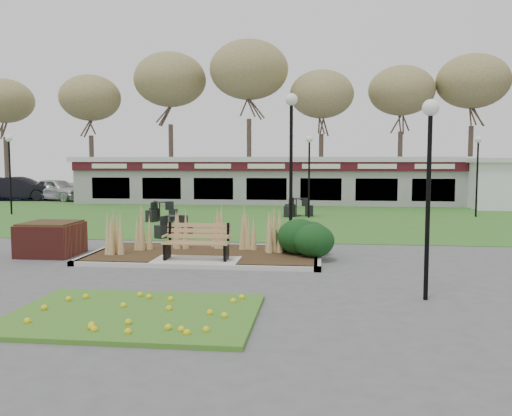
# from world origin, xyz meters

# --- Properties ---
(ground) EXTENTS (100.00, 100.00, 0.00)m
(ground) POSITION_xyz_m (0.00, 0.00, 0.00)
(ground) COLOR #515154
(ground) RESTS_ON ground
(lawn) EXTENTS (34.00, 16.00, 0.02)m
(lawn) POSITION_xyz_m (0.00, 12.00, 0.01)
(lawn) COLOR #366821
(lawn) RESTS_ON ground
(flower_bed) EXTENTS (4.20, 3.00, 0.16)m
(flower_bed) POSITION_xyz_m (0.00, -4.60, 0.07)
(flower_bed) COLOR #317020
(flower_bed) RESTS_ON ground
(planting_bed) EXTENTS (6.75, 3.40, 1.27)m
(planting_bed) POSITION_xyz_m (1.27, 1.35, 0.37)
(planting_bed) COLOR #332814
(planting_bed) RESTS_ON ground
(park_bench) EXTENTS (1.70, 0.66, 0.93)m
(park_bench) POSITION_xyz_m (0.00, 0.25, 0.59)
(park_bench) COLOR #AC844E
(park_bench) RESTS_ON ground
(brick_planter) EXTENTS (1.50, 1.50, 0.95)m
(brick_planter) POSITION_xyz_m (-4.40, 1.00, 0.48)
(brick_planter) COLOR maroon
(brick_planter) RESTS_ON ground
(food_pavilion) EXTENTS (24.60, 3.40, 2.90)m
(food_pavilion) POSITION_xyz_m (0.00, 19.96, 1.48)
(food_pavilion) COLOR gray
(food_pavilion) RESTS_ON ground
(service_hut) EXTENTS (4.40, 3.40, 2.83)m
(service_hut) POSITION_xyz_m (13.50, 18.00, 1.45)
(service_hut) COLOR white
(service_hut) RESTS_ON ground
(tree_backdrop) EXTENTS (47.24, 5.24, 10.36)m
(tree_backdrop) POSITION_xyz_m (0.00, 28.00, 8.36)
(tree_backdrop) COLOR #47382B
(tree_backdrop) RESTS_ON ground
(lamp_post_near_left) EXTENTS (0.40, 0.40, 4.86)m
(lamp_post_near_left) POSITION_xyz_m (2.20, 4.49, 3.54)
(lamp_post_near_left) COLOR black
(lamp_post_near_left) RESTS_ON ground
(lamp_post_near_right) EXTENTS (0.32, 0.32, 3.82)m
(lamp_post_near_right) POSITION_xyz_m (5.19, -2.83, 2.78)
(lamp_post_near_right) COLOR black
(lamp_post_near_right) RESTS_ON ground
(lamp_post_mid_left) EXTENTS (0.33, 0.33, 3.92)m
(lamp_post_mid_left) POSITION_xyz_m (-12.06, 11.76, 2.86)
(lamp_post_mid_left) COLOR black
(lamp_post_mid_left) RESTS_ON ground
(lamp_post_mid_right) EXTENTS (0.32, 0.32, 3.82)m
(lamp_post_mid_right) POSITION_xyz_m (2.64, 11.91, 2.78)
(lamp_post_mid_right) COLOR black
(lamp_post_mid_right) RESTS_ON ground
(lamp_post_far_right) EXTENTS (0.32, 0.32, 3.82)m
(lamp_post_far_right) POSITION_xyz_m (10.50, 13.19, 2.78)
(lamp_post_far_right) COLOR black
(lamp_post_far_right) RESTS_ON ground
(bistro_set_a) EXTENTS (1.46, 1.53, 0.82)m
(bistro_set_a) POSITION_xyz_m (-3.93, 9.92, 0.29)
(bistro_set_a) COLOR black
(bistro_set_a) RESTS_ON ground
(bistro_set_c) EXTENTS (1.22, 1.38, 0.73)m
(bistro_set_c) POSITION_xyz_m (-1.98, 5.00, 0.26)
(bistro_set_c) COLOR black
(bistro_set_c) RESTS_ON ground
(bistro_set_d) EXTENTS (1.40, 1.61, 0.85)m
(bistro_set_d) POSITION_xyz_m (2.03, 12.55, 0.30)
(bistro_set_d) COLOR black
(bistro_set_d) RESTS_ON ground
(car_silver) EXTENTS (4.72, 3.19, 1.49)m
(car_silver) POSITION_xyz_m (-14.32, 21.00, 0.75)
(car_silver) COLOR #BCBBC1
(car_silver) RESTS_ON ground
(car_black) EXTENTS (4.98, 2.30, 1.58)m
(car_black) POSITION_xyz_m (-16.94, 21.00, 0.79)
(car_black) COLOR black
(car_black) RESTS_ON ground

